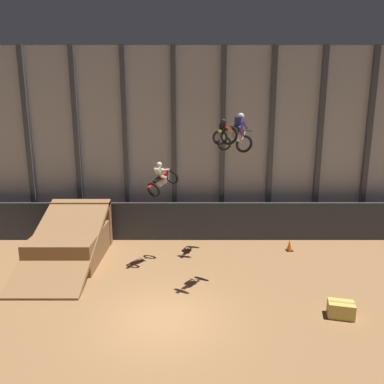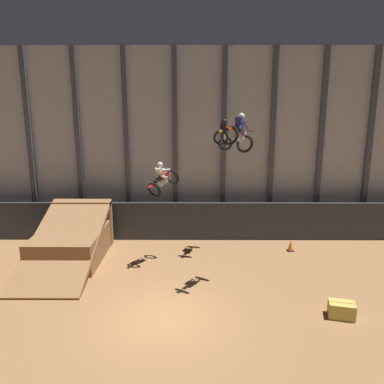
% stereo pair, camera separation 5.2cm
% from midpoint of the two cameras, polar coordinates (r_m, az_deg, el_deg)
% --- Properties ---
extents(ground_plane, '(60.00, 60.00, 0.00)m').
position_cam_midpoint_polar(ground_plane, '(14.02, -4.45, -18.72)').
color(ground_plane, '#996B42').
extents(arena_back_wall, '(32.00, 0.40, 10.62)m').
position_cam_midpoint_polar(arena_back_wall, '(21.67, -2.69, 7.43)').
color(arena_back_wall, '#A3A8B2').
rests_on(arena_back_wall, ground_plane).
extents(lower_barrier, '(31.36, 0.20, 2.14)m').
position_cam_midpoint_polar(lower_barrier, '(21.11, -2.76, -4.47)').
color(lower_barrier, '#2D333D').
rests_on(lower_barrier, ground_plane).
extents(dirt_ramp, '(3.12, 6.46, 2.58)m').
position_cam_midpoint_polar(dirt_ramp, '(19.61, -17.82, -7.11)').
color(dirt_ramp, olive).
rests_on(dirt_ramp, ground_plane).
extents(rider_bike_left_air, '(1.56, 1.77, 1.63)m').
position_cam_midpoint_polar(rider_bike_left_air, '(17.35, -4.58, 1.98)').
color(rider_bike_left_air, black).
extents(rider_bike_center_air, '(1.10, 1.78, 1.62)m').
position_cam_midpoint_polar(rider_bike_center_air, '(18.49, 4.71, 8.54)').
color(rider_bike_center_air, black).
extents(rider_bike_right_air, '(1.51, 1.79, 1.63)m').
position_cam_midpoint_polar(rider_bike_right_air, '(14.80, 7.00, 8.78)').
color(rider_bike_right_air, black).
extents(traffic_cone_near_ramp, '(0.36, 0.36, 0.58)m').
position_cam_midpoint_polar(traffic_cone_near_ramp, '(20.34, 14.69, -7.91)').
color(traffic_cone_near_ramp, black).
rests_on(traffic_cone_near_ramp, ground_plane).
extents(hay_bale_trackside, '(1.02, 0.80, 0.57)m').
position_cam_midpoint_polar(hay_bale_trackside, '(14.94, 21.77, -16.31)').
color(hay_bale_trackside, '#CCB751').
rests_on(hay_bale_trackside, ground_plane).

